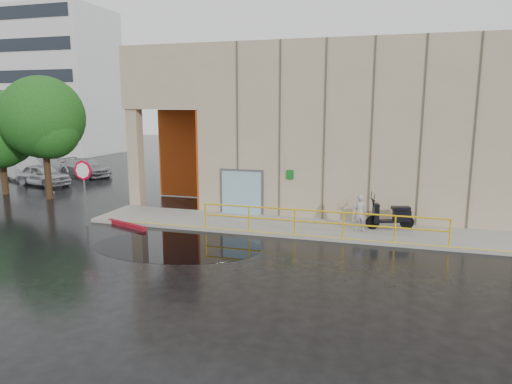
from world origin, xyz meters
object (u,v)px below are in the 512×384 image
car_a (43,175)px  car_b (24,169)px  red_curb (126,225)px  tree_near (45,121)px  stop_sign (84,179)px  scooter (391,208)px  person (359,213)px  car_c (85,168)px

car_a → car_b: car_b is taller
red_curb → tree_near: 9.40m
tree_near → stop_sign: bearing=-38.5°
car_a → car_b: bearing=76.5°
scooter → stop_sign: (-12.74, -2.57, 1.04)m
person → red_curb: 9.93m
red_curb → car_c: bearing=132.3°
person → scooter: 1.38m
person → tree_near: bearing=-23.0°
stop_sign → car_b: (-11.96, 9.44, -1.30)m
scooter → car_b: scooter is taller
person → car_b: bearing=-32.4°
red_curb → tree_near: size_ratio=0.35×
person → scooter: (1.23, 0.61, 0.12)m
car_b → tree_near: 8.88m
scooter → car_c: (-21.70, 9.56, -0.37)m
car_a → car_c: size_ratio=0.90×
car_a → car_c: car_a is taller
car_a → car_b: (-2.72, 1.35, 0.08)m
person → scooter: size_ratio=0.75×
red_curb → car_a: size_ratio=0.59×
person → stop_sign: 11.73m
person → car_c: (-20.47, 10.17, -0.25)m
stop_sign → tree_near: tree_near is taller
tree_near → person: bearing=-8.2°
scooter → red_curb: scooter is taller
scooter → tree_near: tree_near is taller
person → car_c: 22.86m
stop_sign → car_b: size_ratio=0.61×
red_curb → car_b: car_b is taller
car_a → stop_sign: bearing=-118.2°
stop_sign → red_curb: size_ratio=1.20×
person → car_c: bearing=-41.2°
red_curb → scooter: bearing=11.5°
scooter → red_curb: size_ratio=0.84×
car_c → car_b: bearing=148.3°
car_a → car_b: 3.04m
red_curb → car_b: bearing=146.4°
stop_sign → car_a: size_ratio=0.71×
car_c → tree_near: 9.19m
scooter → red_curb: 11.25m
stop_sign → car_c: 15.15m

